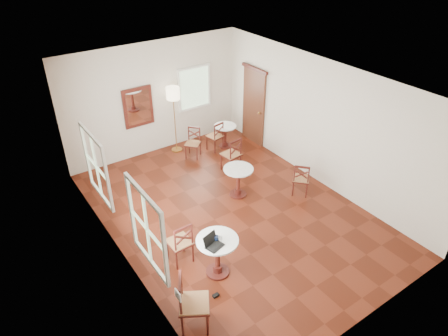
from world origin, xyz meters
name	(u,v)px	position (x,y,z in m)	size (l,w,h in m)	color
ground	(232,212)	(0.00, 0.00, 0.00)	(7.00, 7.00, 0.00)	#561D0E
room_shell	(222,132)	(-0.06, 0.27, 1.89)	(5.02, 7.02, 3.01)	beige
cafe_table_near	(217,253)	(-1.25, -1.30, 0.49)	(0.75, 0.75, 0.80)	#491712
cafe_table_mid	(238,179)	(0.50, 0.45, 0.45)	(0.69, 0.69, 0.73)	#491712
cafe_table_back	(225,134)	(1.61, 2.56, 0.40)	(0.62, 0.62, 0.65)	#491712
chair_near_a	(180,242)	(-1.65, -0.66, 0.46)	(0.43, 0.43, 0.92)	#491712
chair_near_b	(192,303)	(-2.20, -2.02, 0.51)	(0.65, 0.65, 1.03)	#491712
chair_mid_a	(232,154)	(1.01, 1.43, 0.46)	(0.48, 0.48, 0.93)	#491712
chair_mid_b	(301,179)	(1.73, -0.33, 0.42)	(0.54, 0.54, 0.84)	#491712
chair_back_a	(215,136)	(1.28, 2.56, 0.42)	(0.46, 0.46, 0.85)	#491712
chair_back_b	(193,143)	(0.57, 2.59, 0.41)	(0.54, 0.54, 0.83)	#491712
floor_lamp	(173,98)	(0.37, 3.15, 1.56)	(0.36, 0.36, 1.85)	#BF8C3F
laptop	(213,243)	(-1.40, -1.38, 0.85)	(0.35, 0.32, 0.21)	black
mouse	(215,240)	(-1.30, -1.30, 0.81)	(0.08, 0.05, 0.03)	black
navy_mug	(217,238)	(-1.27, -1.31, 0.84)	(0.12, 0.08, 0.09)	black
water_glass	(221,239)	(-1.22, -1.36, 0.85)	(0.06, 0.06, 0.10)	white
power_adapter	(216,295)	(-1.59, -1.75, 0.02)	(0.11, 0.07, 0.04)	black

